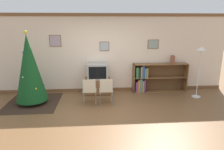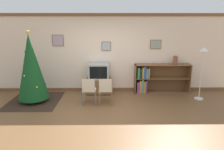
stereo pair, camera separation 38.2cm
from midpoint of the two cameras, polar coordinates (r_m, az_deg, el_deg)
ground_plane at (r=5.31m, az=-3.75°, el=-12.00°), size 24.00×24.00×0.00m
wall_back at (r=7.00m, az=-4.14°, el=6.15°), size 8.73×0.11×2.70m
area_rug at (r=6.72m, az=-23.16°, el=-7.30°), size 1.56×1.66×0.01m
christmas_tree at (r=6.42m, az=-24.12°, el=1.74°), size 0.93×0.93×2.17m
tv_console at (r=6.93m, az=-5.67°, el=-3.17°), size 0.85×0.53×0.54m
television at (r=6.78m, az=-5.79°, el=1.10°), size 0.70×0.52×0.52m
folding_chair_left at (r=5.93m, az=-8.32°, el=-4.29°), size 0.40×0.40×0.82m
folding_chair_right at (r=5.91m, az=-3.52°, el=-4.21°), size 0.40×0.40×0.82m
bookshelf at (r=7.16m, az=9.54°, el=-0.92°), size 1.91×0.36×1.00m
vase at (r=7.22m, az=15.47°, el=4.32°), size 0.15×0.15×0.29m
standing_lamp at (r=6.84m, az=22.45°, el=4.30°), size 0.28×0.28×1.67m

